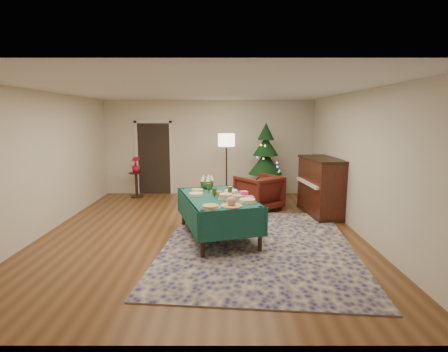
{
  "coord_description": "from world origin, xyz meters",
  "views": [
    {
      "loc": [
        0.43,
        -6.59,
        2.19
      ],
      "look_at": [
        0.43,
        0.71,
        0.98
      ],
      "focal_mm": 28.0,
      "sensor_mm": 36.0,
      "label": 1
    }
  ],
  "objects_px": {
    "buffet_table": "(217,205)",
    "christmas_tree": "(265,165)",
    "floor_lamp": "(226,144)",
    "piano": "(322,187)",
    "armchair": "(259,191)",
    "gift_box": "(244,194)",
    "side_table": "(137,185)",
    "potted_plant": "(136,168)"
  },
  "relations": [
    {
      "from": "floor_lamp",
      "to": "christmas_tree",
      "type": "distance_m",
      "value": 1.28
    },
    {
      "from": "buffet_table",
      "to": "floor_lamp",
      "type": "xyz_separation_m",
      "value": [
        0.18,
        2.87,
        0.9
      ]
    },
    {
      "from": "side_table",
      "to": "piano",
      "type": "bearing_deg",
      "value": -20.69
    },
    {
      "from": "buffet_table",
      "to": "side_table",
      "type": "bearing_deg",
      "value": 124.83
    },
    {
      "from": "floor_lamp",
      "to": "christmas_tree",
      "type": "relative_size",
      "value": 0.87
    },
    {
      "from": "armchair",
      "to": "piano",
      "type": "relative_size",
      "value": 0.59
    },
    {
      "from": "gift_box",
      "to": "side_table",
      "type": "xyz_separation_m",
      "value": [
        -2.82,
        3.36,
        -0.49
      ]
    },
    {
      "from": "floor_lamp",
      "to": "piano",
      "type": "xyz_separation_m",
      "value": [
        2.17,
        -1.29,
        -0.88
      ]
    },
    {
      "from": "floor_lamp",
      "to": "potted_plant",
      "type": "bearing_deg",
      "value": 169.26
    },
    {
      "from": "buffet_table",
      "to": "floor_lamp",
      "type": "height_order",
      "value": "floor_lamp"
    },
    {
      "from": "gift_box",
      "to": "piano",
      "type": "bearing_deg",
      "value": 40.48
    },
    {
      "from": "side_table",
      "to": "gift_box",
      "type": "bearing_deg",
      "value": -50.01
    },
    {
      "from": "buffet_table",
      "to": "christmas_tree",
      "type": "distance_m",
      "value": 3.49
    },
    {
      "from": "gift_box",
      "to": "piano",
      "type": "relative_size",
      "value": 0.08
    },
    {
      "from": "armchair",
      "to": "piano",
      "type": "distance_m",
      "value": 1.46
    },
    {
      "from": "christmas_tree",
      "to": "potted_plant",
      "type": "bearing_deg",
      "value": 178.35
    },
    {
      "from": "buffet_table",
      "to": "potted_plant",
      "type": "relative_size",
      "value": 5.13
    },
    {
      "from": "christmas_tree",
      "to": "gift_box",
      "type": "bearing_deg",
      "value": -103.29
    },
    {
      "from": "christmas_tree",
      "to": "piano",
      "type": "bearing_deg",
      "value": -56.64
    },
    {
      "from": "buffet_table",
      "to": "piano",
      "type": "distance_m",
      "value": 2.83
    },
    {
      "from": "side_table",
      "to": "potted_plant",
      "type": "distance_m",
      "value": 0.48
    },
    {
      "from": "floor_lamp",
      "to": "potted_plant",
      "type": "height_order",
      "value": "floor_lamp"
    },
    {
      "from": "potted_plant",
      "to": "side_table",
      "type": "bearing_deg",
      "value": -90.0
    },
    {
      "from": "buffet_table",
      "to": "floor_lamp",
      "type": "bearing_deg",
      "value": 86.34
    },
    {
      "from": "buffet_table",
      "to": "gift_box",
      "type": "xyz_separation_m",
      "value": [
        0.49,
        -0.01,
        0.21
      ]
    },
    {
      "from": "gift_box",
      "to": "armchair",
      "type": "distance_m",
      "value": 2.09
    },
    {
      "from": "potted_plant",
      "to": "gift_box",
      "type": "bearing_deg",
      "value": -50.01
    },
    {
      "from": "piano",
      "to": "armchair",
      "type": "bearing_deg",
      "value": 163.32
    },
    {
      "from": "buffet_table",
      "to": "floor_lamp",
      "type": "relative_size",
      "value": 1.24
    },
    {
      "from": "gift_box",
      "to": "floor_lamp",
      "type": "bearing_deg",
      "value": 95.99
    },
    {
      "from": "buffet_table",
      "to": "piano",
      "type": "bearing_deg",
      "value": 33.94
    },
    {
      "from": "christmas_tree",
      "to": "side_table",
      "type": "bearing_deg",
      "value": 178.35
    },
    {
      "from": "buffet_table",
      "to": "armchair",
      "type": "height_order",
      "value": "armchair"
    },
    {
      "from": "potted_plant",
      "to": "piano",
      "type": "relative_size",
      "value": 0.28
    },
    {
      "from": "floor_lamp",
      "to": "side_table",
      "type": "distance_m",
      "value": 2.82
    },
    {
      "from": "piano",
      "to": "floor_lamp",
      "type": "bearing_deg",
      "value": 149.22
    },
    {
      "from": "armchair",
      "to": "christmas_tree",
      "type": "distance_m",
      "value": 1.36
    },
    {
      "from": "gift_box",
      "to": "christmas_tree",
      "type": "relative_size",
      "value": 0.06
    },
    {
      "from": "gift_box",
      "to": "christmas_tree",
      "type": "height_order",
      "value": "christmas_tree"
    },
    {
      "from": "piano",
      "to": "buffet_table",
      "type": "bearing_deg",
      "value": -146.06
    },
    {
      "from": "side_table",
      "to": "piano",
      "type": "relative_size",
      "value": 0.44
    },
    {
      "from": "gift_box",
      "to": "armchair",
      "type": "height_order",
      "value": "armchair"
    }
  ]
}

